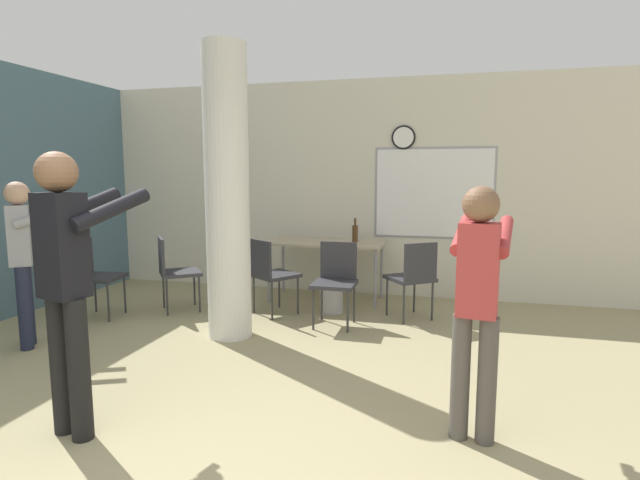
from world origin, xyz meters
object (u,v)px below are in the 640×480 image
chair_table_front (336,277)px  chair_table_left (270,271)px  person_watching_back (24,251)px  chair_table_right (413,274)px  chair_near_pillar (174,268)px  person_playing_front (68,272)px  bottle_on_table (355,233)px  folding_table (326,246)px  person_playing_side (478,294)px  chair_by_left_wall (94,272)px

chair_table_front → chair_table_left: (-0.80, 0.16, 0.00)m
person_watching_back → chair_table_right: bearing=27.7°
chair_near_pillar → person_watching_back: person_watching_back is taller
chair_near_pillar → person_playing_front: bearing=-71.4°
bottle_on_table → folding_table: bearing=-178.3°
chair_table_left → person_playing_side: (2.11, -2.21, 0.39)m
chair_near_pillar → person_playing_front: size_ratio=0.50×
chair_table_left → chair_near_pillar: bearing=-173.1°
person_watching_back → person_playing_side: (3.90, -0.65, 0.00)m
person_playing_front → bottle_on_table: bearing=73.5°
chair_table_left → person_watching_back: bearing=-138.9°
person_watching_back → person_playing_side: size_ratio=1.00×
bottle_on_table → chair_table_right: bottle_on_table is taller
person_playing_front → person_playing_side: bearing=13.3°
chair_near_pillar → person_playing_side: person_playing_side is taller
chair_table_front → chair_by_left_wall: same height
folding_table → chair_near_pillar: size_ratio=1.67×
chair_table_left → chair_table_right: size_ratio=1.00×
folding_table → person_watching_back: size_ratio=0.95×
chair_by_left_wall → person_playing_side: 4.33m
chair_near_pillar → folding_table: bearing=30.9°
bottle_on_table → chair_table_left: bearing=-134.8°
folding_table → person_playing_side: bearing=-61.1°
folding_table → chair_table_right: bearing=-28.0°
person_playing_front → chair_near_pillar: bearing=108.6°
person_playing_front → person_watching_back: bearing=141.9°
chair_table_left → person_playing_front: bearing=-95.1°
bottle_on_table → person_playing_front: bearing=-106.5°
chair_table_front → chair_table_right: (0.78, 0.37, 0.00)m
chair_table_front → person_watching_back: bearing=-151.6°
chair_table_front → person_watching_back: (-2.58, -1.40, 0.39)m
person_playing_front → person_watching_back: size_ratio=1.13×
chair_table_right → chair_by_left_wall: bearing=-167.4°
bottle_on_table → chair_table_right: 1.04m
folding_table → chair_table_right: size_ratio=1.67×
folding_table → chair_table_left: chair_table_left is taller
chair_table_front → person_playing_side: (1.32, -2.05, 0.39)m
chair_table_front → chair_table_right: same height
chair_table_right → chair_table_left: bearing=-172.5°
chair_table_left → person_playing_front: 2.82m
chair_near_pillar → chair_by_left_wall: same height
person_playing_front → chair_table_left: bearing=84.9°
bottle_on_table → person_playing_front: (-1.06, -3.59, 0.15)m
person_watching_back → chair_table_front: bearing=28.4°
bottle_on_table → chair_table_left: bottle_on_table is taller
chair_near_pillar → chair_by_left_wall: (-0.74, -0.43, 0.00)m
chair_table_front → chair_table_left: 0.81m
chair_by_left_wall → person_watching_back: (0.09, -0.99, 0.39)m
chair_near_pillar → person_watching_back: (-0.65, -1.42, 0.39)m
chair_by_left_wall → person_watching_back: bearing=-84.9°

